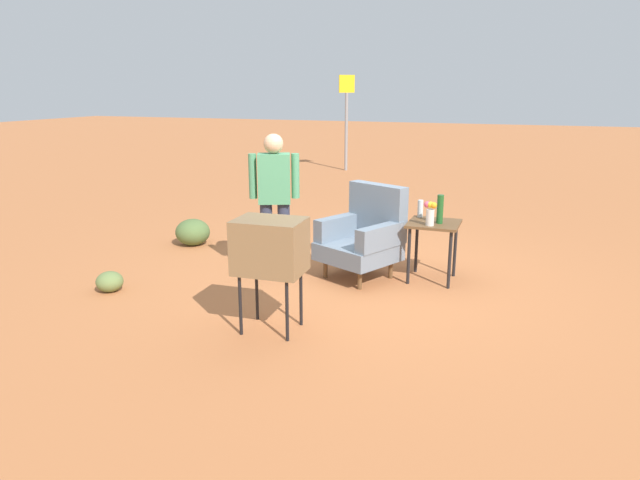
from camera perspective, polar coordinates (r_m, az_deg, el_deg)
ground_plane at (r=6.62m, az=3.91°, el=-3.73°), size 60.00×60.00×0.00m
armchair at (r=6.52m, az=4.50°, el=0.53°), size 1.02×1.03×1.06m
side_table at (r=6.48m, az=11.35°, el=0.86°), size 0.56×0.56×0.68m
tv_on_stand at (r=4.98m, az=-5.04°, el=-0.69°), size 0.62×0.47×1.03m
person_standing at (r=6.47m, az=-4.60°, el=4.42°), size 0.53×0.34×1.64m
road_sign at (r=15.09m, az=2.67°, el=12.23°), size 0.33×0.33×2.44m
bottle_wine_green at (r=6.38m, az=11.98°, el=3.05°), size 0.07×0.07×0.32m
bottle_short_clear at (r=6.67m, az=10.06°, el=3.13°), size 0.06×0.06×0.20m
flower_vase at (r=6.26m, az=11.03°, el=2.76°), size 0.15×0.10×0.27m
shrub_near at (r=6.52m, az=-20.40°, el=-3.94°), size 0.29×0.29×0.22m
shrub_mid at (r=8.09m, az=-12.68°, el=0.78°), size 0.47×0.47×0.37m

